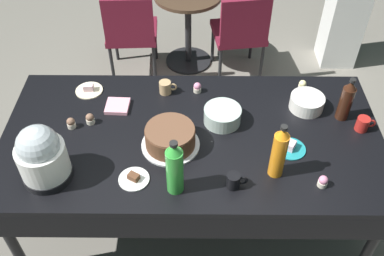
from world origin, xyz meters
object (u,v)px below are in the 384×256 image
at_px(cupcake_vanilla, 197,88).
at_px(glass_salad_bowl, 222,116).
at_px(dessert_plate_white, 134,179).
at_px(maroon_chair_left, 131,30).
at_px(coffee_mug_black, 234,181).
at_px(cupcake_berry, 90,119).
at_px(cupcake_rose, 71,123).
at_px(coffee_mug_tan, 166,87).
at_px(cupcake_cocoa, 302,85).
at_px(cupcake_mint, 323,181).
at_px(ceramic_snack_bowl, 307,103).
at_px(frosted_layer_cake, 170,138).
at_px(dessert_plate_teal, 290,148).
at_px(soda_bottle_lime_soda, 175,168).
at_px(coffee_mug_red, 363,124).
at_px(maroon_chair_right, 241,31).
at_px(dessert_plate_cream, 89,90).
at_px(water_cooler, 348,5).
at_px(slow_cooker, 42,156).
at_px(soda_bottle_orange_juice, 279,152).
at_px(round_cafe_table, 188,16).
at_px(potluck_table, 192,142).
at_px(soda_bottle_cola, 346,100).

bearing_deg(cupcake_vanilla, glass_salad_bowl, -62.10).
bearing_deg(dessert_plate_white, maroon_chair_left, 97.49).
relative_size(dessert_plate_white, coffee_mug_black, 1.48).
height_order(glass_salad_bowl, maroon_chair_left, maroon_chair_left).
relative_size(cupcake_berry, cupcake_rose, 1.00).
height_order(cupcake_vanilla, coffee_mug_tan, coffee_mug_tan).
bearing_deg(cupcake_cocoa, maroon_chair_left, 138.32).
height_order(glass_salad_bowl, cupcake_vanilla, glass_salad_bowl).
bearing_deg(dessert_plate_white, cupcake_mint, -1.73).
bearing_deg(glass_salad_bowl, ceramic_snack_bowl, 13.60).
height_order(cupcake_vanilla, coffee_mug_black, coffee_mug_black).
relative_size(frosted_layer_cake, glass_salad_bowl, 1.49).
distance_m(dessert_plate_teal, cupcake_mint, 0.28).
xyz_separation_m(cupcake_mint, coffee_mug_tan, (-0.84, 0.74, 0.01)).
distance_m(cupcake_vanilla, coffee_mug_tan, 0.20).
xyz_separation_m(ceramic_snack_bowl, coffee_mug_black, (-0.48, -0.61, -0.00)).
xyz_separation_m(soda_bottle_lime_soda, coffee_mug_red, (1.07, 0.44, -0.12)).
bearing_deg(maroon_chair_right, dessert_plate_cream, -133.20).
bearing_deg(cupcake_vanilla, water_cooler, 46.27).
height_order(frosted_layer_cake, dessert_plate_teal, frosted_layer_cake).
relative_size(frosted_layer_cake, cupcake_cocoa, 4.87).
bearing_deg(ceramic_snack_bowl, slow_cooker, -159.23).
relative_size(dessert_plate_cream, cupcake_mint, 2.57).
height_order(slow_cooker, soda_bottle_orange_juice, soda_bottle_orange_juice).
xyz_separation_m(ceramic_snack_bowl, soda_bottle_lime_soda, (-0.78, -0.63, 0.12)).
distance_m(dessert_plate_white, coffee_mug_tan, 0.72).
bearing_deg(glass_salad_bowl, cupcake_rose, -176.44).
xyz_separation_m(cupcake_cocoa, maroon_chair_right, (-0.29, 1.11, -0.29)).
distance_m(slow_cooker, round_cafe_table, 2.23).
bearing_deg(dessert_plate_teal, maroon_chair_right, 94.82).
distance_m(dessert_plate_white, cupcake_berry, 0.52).
xyz_separation_m(cupcake_berry, cupcake_rose, (-0.10, -0.04, 0.00)).
height_order(potluck_table, cupcake_vanilla, cupcake_vanilla).
xyz_separation_m(cupcake_rose, coffee_mug_red, (1.70, -0.00, 0.01)).
height_order(potluck_table, coffee_mug_black, coffee_mug_black).
distance_m(maroon_chair_left, water_cooler, 1.96).
height_order(soda_bottle_lime_soda, coffee_mug_tan, soda_bottle_lime_soda).
distance_m(frosted_layer_cake, dessert_plate_teal, 0.67).
bearing_deg(maroon_chair_left, ceramic_snack_bowl, -46.16).
relative_size(cupcake_rose, coffee_mug_tan, 0.59).
bearing_deg(coffee_mug_black, soda_bottle_cola, 37.89).
distance_m(potluck_table, dessert_plate_white, 0.46).
bearing_deg(cupcake_berry, cupcake_cocoa, 13.98).
relative_size(cupcake_vanilla, water_cooler, 0.05).
height_order(soda_bottle_orange_juice, water_cooler, water_cooler).
xyz_separation_m(frosted_layer_cake, cupcake_rose, (-0.59, 0.14, -0.03)).
height_order(glass_salad_bowl, ceramic_snack_bowl, glass_salad_bowl).
bearing_deg(cupcake_berry, cupcake_rose, -160.21).
bearing_deg(frosted_layer_cake, dessert_plate_teal, -2.04).
distance_m(soda_bottle_cola, round_cafe_table, 1.90).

